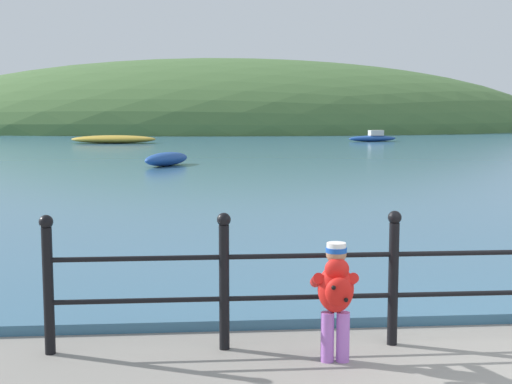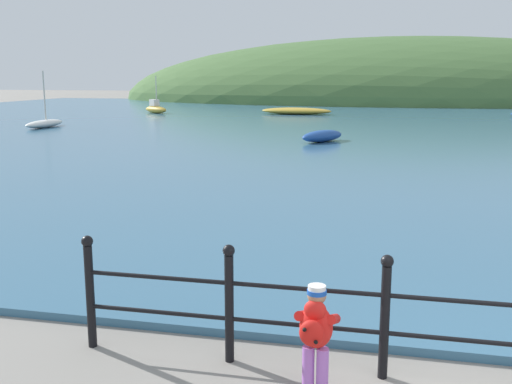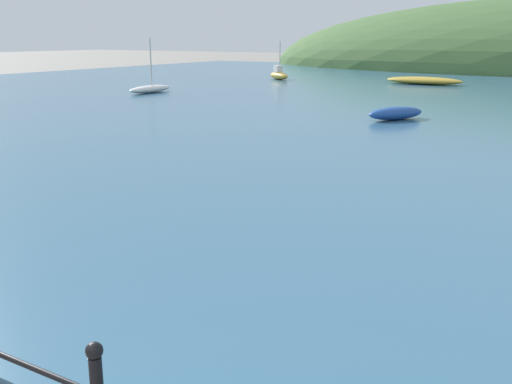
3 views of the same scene
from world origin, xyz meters
The scene contains 6 objects.
water centered at (0.00, 32.00, 0.05)m, with size 80.00×60.00×0.10m, color #386684.
far_hillside centered at (0.00, 66.17, 0.00)m, with size 65.03×35.76×13.96m.
child_in_coat centered at (-1.73, 1.10, 0.61)m, with size 0.40×0.54×1.00m.
boat_white_sailboat centered at (-3.94, 20.83, 0.34)m, with size 1.95×2.51×0.48m.
boat_twin_mast centered at (8.05, 39.08, 0.33)m, with size 3.22×1.42×0.70m.
boat_far_right centered at (-7.76, 38.02, 0.34)m, with size 5.02×1.91×0.47m.
Camera 1 is at (-2.85, -4.55, 2.09)m, focal length 50.00 mm.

